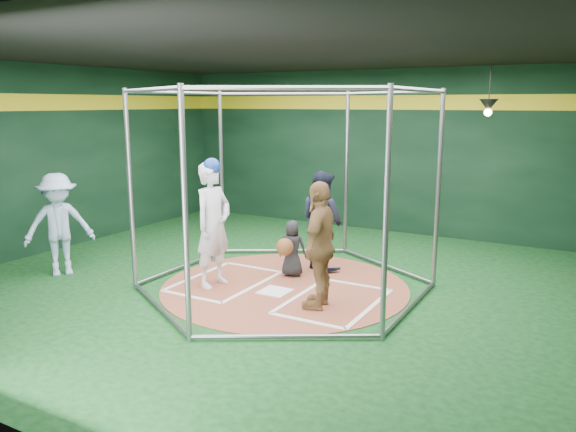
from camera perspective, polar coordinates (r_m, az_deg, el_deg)
The scene contains 12 objects.
room_shell at distance 8.35m, azimuth -0.31°, elevation 4.30°, with size 10.10×9.10×3.53m.
clay_disc at distance 8.73m, azimuth -0.32°, elevation -7.17°, with size 3.80×3.80×0.01m, color #984E37.
home_plate at distance 8.48m, azimuth -1.33°, elevation -7.65°, with size 0.43×0.43×0.01m, color white.
batter_box_left at distance 9.02m, azimuth -6.41°, elevation -6.56°, with size 1.17×1.77×0.01m.
batter_box_right at distance 8.11m, azimuth 4.70°, elevation -8.61°, with size 1.17×1.77×0.01m.
batting_cage at distance 8.37m, azimuth -0.34°, elevation 2.57°, with size 4.05×4.67×3.00m.
pendant_lamp_near at distance 10.96m, azimuth 19.69°, elevation 10.51°, with size 0.34×0.34×0.90m.
batter_figure at distance 8.60m, azimuth -7.61°, elevation -0.75°, with size 0.51×0.73×1.98m.
visitor_leopard at distance 7.65m, azimuth 3.27°, elevation -2.96°, with size 1.03×0.43×1.76m, color tan.
catcher_figure at distance 9.09m, azimuth 0.33°, elevation -3.27°, with size 0.52×0.60×0.92m.
umpire at distance 9.48m, azimuth 3.48°, elevation -0.42°, with size 0.81×0.63×1.67m, color black.
bystander_blue at distance 9.88m, azimuth -22.26°, elevation -0.81°, with size 1.09×0.63×1.68m, color #9FB3D2.
Camera 1 is at (4.09, -7.19, 2.79)m, focal length 35.00 mm.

